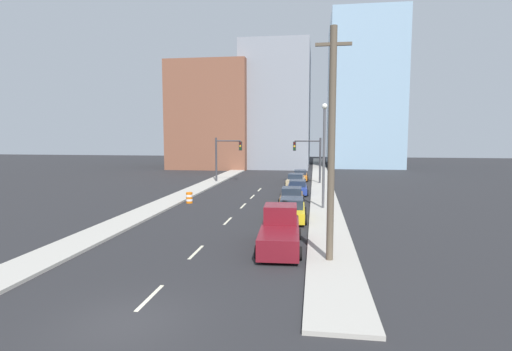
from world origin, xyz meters
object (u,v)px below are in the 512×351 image
Objects in this scene: traffic_signal_left at (224,154)px; traffic_barrel at (189,198)px; pickup_truck_maroon at (280,231)px; sedan_orange at (300,176)px; sedan_brown at (292,196)px; sedan_tan at (296,180)px; sedan_yellow at (292,210)px; traffic_signal_right at (312,155)px; utility_pole_right_near at (332,145)px; street_lamp at (324,149)px; sedan_blue at (297,188)px.

traffic_signal_left reaches higher than traffic_barrel.
pickup_truck_maroon is 31.92m from sedan_orange.
sedan_tan is (-0.25, 12.97, -0.02)m from sedan_brown.
sedan_yellow reaches higher than sedan_tan.
traffic_signal_right is at bearing 41.85° from sedan_tan.
utility_pole_right_near reaches higher than pickup_truck_maroon.
street_lamp reaches higher than traffic_barrel.
traffic_signal_right is 14.88m from sedan_brown.
traffic_signal_right is at bearing 55.71° from traffic_barrel.
traffic_signal_left is at bearing 125.27° from street_lamp.
traffic_signal_right reaches higher than sedan_brown.
sedan_tan is at bearing -95.38° from sedan_orange.
traffic_signal_right is 9.02m from sedan_blue.
street_lamp is at bearing -44.18° from sedan_brown.
pickup_truck_maroon reaches higher than sedan_blue.
sedan_orange reaches higher than traffic_barrel.
street_lamp is 1.87× the size of sedan_brown.
pickup_truck_maroon is 1.27× the size of sedan_blue.
traffic_signal_right is 18.89m from traffic_barrel.
traffic_barrel is at bearing -145.25° from sedan_blue.
traffic_signal_left reaches higher than sedan_blue.
utility_pole_right_near is (1.04, -30.29, 1.88)m from traffic_signal_right.
street_lamp is 1.39× the size of pickup_truck_maroon.
traffic_signal_right is 5.92× the size of traffic_barrel.
traffic_signal_left is 1.18× the size of sedan_orange.
street_lamp is at bearing -84.87° from sedan_orange.
sedan_tan is at bearing 91.24° from sedan_blue.
sedan_yellow is at bearing -91.19° from sedan_orange.
traffic_signal_left is 32.62m from utility_pole_right_near.
sedan_tan is (8.63, 13.86, 0.16)m from traffic_barrel.
sedan_yellow reaches higher than sedan_brown.
sedan_yellow is at bearing -93.34° from traffic_signal_right.
sedan_yellow reaches higher than sedan_orange.
sedan_yellow is at bearing 85.35° from pickup_truck_maroon.
pickup_truck_maroon reaches higher than sedan_orange.
utility_pole_right_near is at bearing -87.57° from sedan_orange.
sedan_brown is at bearing 5.74° from traffic_barrel.
sedan_blue is at bearing -83.61° from sedan_tan.
traffic_signal_left is at bearing -159.72° from sedan_orange.
pickup_truck_maroon is (-2.47, -11.20, -3.98)m from street_lamp.
traffic_signal_left is 5.92× the size of traffic_barrel.
utility_pole_right_near is 2.25× the size of sedan_blue.
utility_pole_right_near is 1.28× the size of street_lamp.
sedan_yellow is at bearing -88.51° from sedan_brown.
traffic_barrel is 0.20× the size of sedan_tan.
sedan_yellow is 1.02× the size of sedan_blue.
utility_pole_right_near is 29.31m from sedan_tan.
traffic_signal_right is (10.93, 0.00, 0.00)m from traffic_signal_left.
traffic_barrel is at bearing 122.64° from pickup_truck_maroon.
traffic_signal_right is at bearing 77.91° from sedan_blue.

